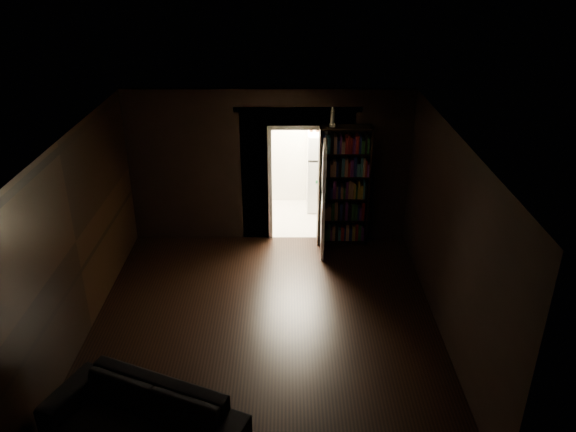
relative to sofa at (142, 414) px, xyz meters
name	(u,v)px	position (x,y,z in m)	size (l,w,h in m)	color
ground	(265,327)	(1.24, 2.10, -0.43)	(5.50, 5.50, 0.00)	black
room_walls	(265,190)	(1.23, 3.17, 1.26)	(5.02, 5.61, 2.84)	black
kitchen_alcove	(296,156)	(1.74, 5.97, 0.78)	(2.20, 1.80, 2.60)	#B2A99B
sofa	(142,414)	(0.00, 0.00, 0.00)	(2.21, 0.96, 0.85)	black
bookshelf	(343,187)	(2.56, 4.69, 0.67)	(0.90, 0.32, 2.20)	black
refrigerator	(325,170)	(2.34, 6.21, 0.40)	(0.74, 0.68, 1.65)	silver
door	(323,197)	(2.19, 4.41, 0.60)	(0.85, 0.05, 2.05)	white
figurine	(333,117)	(2.32, 4.71, 1.94)	(0.11, 0.11, 0.33)	white
bottles	(324,124)	(2.27, 6.19, 1.37)	(0.71, 0.09, 0.29)	black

